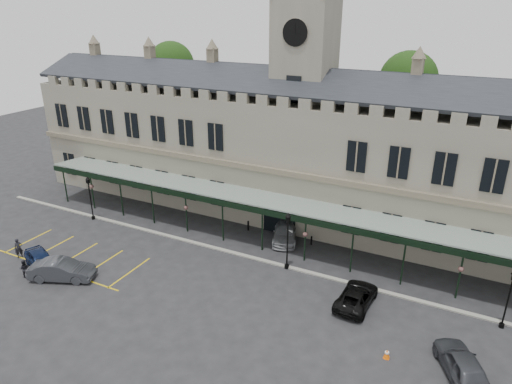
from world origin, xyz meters
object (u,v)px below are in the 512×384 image
at_px(lamp_post_right, 509,294).
at_px(car_left_b, 62,270).
at_px(lamp_post_mid, 288,236).
at_px(person_a, 19,248).
at_px(clock_tower, 304,86).
at_px(sign_board, 289,236).
at_px(car_van, 356,296).
at_px(lamp_post_left, 90,194).
at_px(car_right_a, 463,365).
at_px(person_b, 24,269).
at_px(traffic_cone, 387,354).
at_px(car_taxi, 285,232).
at_px(station_building, 301,154).
at_px(car_left_a, 41,260).

distance_m(lamp_post_right, car_left_b, 32.47).
bearing_deg(lamp_post_mid, person_a, -157.59).
distance_m(clock_tower, sign_board, 14.15).
xyz_separation_m(car_left_b, person_a, (-6.01, 0.74, 0.05)).
bearing_deg(car_van, car_left_b, 21.42).
bearing_deg(car_van, lamp_post_left, -1.27).
height_order(car_right_a, person_b, car_right_a).
relative_size(traffic_cone, car_taxi, 0.12).
bearing_deg(car_right_a, car_taxi, -61.08).
relative_size(traffic_cone, person_a, 0.36).
distance_m(lamp_post_right, car_right_a, 6.63).
height_order(sign_board, person_a, person_a).
relative_size(station_building, car_right_a, 12.22).
height_order(car_van, person_a, person_a).
xyz_separation_m(lamp_post_mid, car_taxi, (-2.16, 4.62, -2.24)).
relative_size(clock_tower, person_b, 16.24).
distance_m(traffic_cone, car_taxi, 16.40).
distance_m(traffic_cone, car_right_a, 4.24).
bearing_deg(car_left_a, sign_board, -28.53).
bearing_deg(car_van, clock_tower, -50.39).
height_order(car_taxi, car_van, car_taxi).
xyz_separation_m(sign_board, car_left_a, (-16.56, -13.19, 0.11)).
relative_size(clock_tower, car_right_a, 5.05).
height_order(station_building, sign_board, station_building).
bearing_deg(car_left_a, traffic_cone, -62.41).
bearing_deg(clock_tower, traffic_cone, -53.79).
bearing_deg(car_taxi, traffic_cone, -63.79).
bearing_deg(person_b, person_a, -66.87).
relative_size(clock_tower, person_a, 14.08).
xyz_separation_m(sign_board, car_van, (8.02, -6.39, 0.04)).
bearing_deg(person_b, car_taxi, -172.06).
relative_size(lamp_post_mid, car_van, 1.05).
bearing_deg(station_building, lamp_post_mid, -73.29).
bearing_deg(sign_board, clock_tower, 107.63).
bearing_deg(lamp_post_left, car_left_b, -56.70).
relative_size(lamp_post_left, lamp_post_right, 1.03).
bearing_deg(lamp_post_left, clock_tower, 30.87).
distance_m(sign_board, car_taxi, 0.76).
bearing_deg(car_right_a, car_left_a, -21.67).
bearing_deg(car_left_a, clock_tower, -14.38).
height_order(car_van, car_right_a, car_right_a).
height_order(lamp_post_left, car_taxi, lamp_post_left).
bearing_deg(traffic_cone, car_right_a, 5.74).
bearing_deg(lamp_post_right, person_a, -167.27).
relative_size(car_left_b, person_b, 3.28).
xyz_separation_m(car_left_a, car_van, (24.59, 6.80, -0.07)).
distance_m(clock_tower, lamp_post_left, 23.54).
height_order(car_left_a, person_a, person_a).
relative_size(lamp_post_mid, person_a, 2.87).
xyz_separation_m(lamp_post_right, car_left_b, (-31.11, -9.13, -1.82)).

